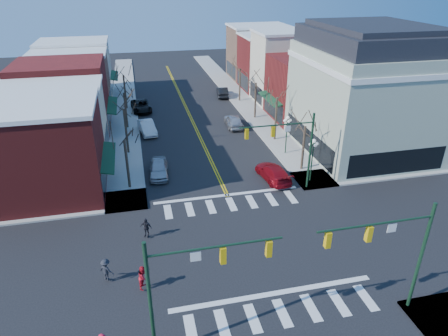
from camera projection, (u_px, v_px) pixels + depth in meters
ground at (252, 248)px, 28.67m from camera, size 160.00×160.00×0.00m
sidewalk_left at (125, 149)px, 44.34m from camera, size 3.50×70.00×0.15m
sidewalk_right at (275, 136)px, 47.85m from camera, size 3.50×70.00×0.15m
bldg_left_brick_a at (40, 152)px, 34.04m from camera, size 10.00×8.50×8.00m
bldg_left_stucco_a at (54, 124)px, 40.92m from camera, size 10.00×7.00×7.50m
bldg_left_brick_b at (63, 98)px, 47.68m from camera, size 10.00×9.00×8.50m
bldg_left_tan at (71, 84)px, 55.04m from camera, size 10.00×7.50×7.80m
bldg_left_stucco_b at (77, 70)px, 61.71m from camera, size 10.00×8.00×8.20m
bldg_right_brick_a at (310, 88)px, 52.48m from camera, size 10.00×8.50×8.00m
bldg_right_stucco at (289, 68)px, 58.80m from camera, size 10.00×7.00×10.00m
bldg_right_brick_b at (272, 63)px, 65.69m from camera, size 10.00×8.00×8.50m
bldg_right_tan at (258, 53)px, 72.56m from camera, size 10.00×8.00×9.00m
victorian_corner at (366, 91)px, 41.68m from camera, size 12.25×14.25×13.30m
traffic_mast_near_left at (188, 280)px, 19.00m from camera, size 6.60×0.28×7.20m
traffic_mast_near_right at (394, 247)px, 21.23m from camera, size 6.60×0.28×7.20m
traffic_mast_far_right at (291, 142)px, 34.15m from camera, size 6.60×0.28×7.20m
lamppost_corner at (313, 153)px, 36.42m from camera, size 0.36×0.36×4.33m
lamppost_midblock at (287, 128)px, 42.09m from camera, size 0.36×0.36×4.33m
tree_left_a at (127, 165)px, 35.53m from camera, size 0.24×0.24×4.76m
tree_left_b at (126, 132)px, 42.45m from camera, size 0.24×0.24×5.04m
tree_left_c at (126, 111)px, 49.54m from camera, size 0.24×0.24×4.55m
tree_left_d at (125, 92)px, 56.45m from camera, size 0.24×0.24×4.90m
tree_right_a at (303, 149)px, 38.93m from camera, size 0.24×0.24×4.62m
tree_right_b at (276, 119)px, 45.79m from camera, size 0.24×0.24×5.18m
tree_right_c at (255, 101)px, 52.85m from camera, size 0.24×0.24×4.83m
tree_right_d at (240, 85)px, 59.81m from camera, size 0.24×0.24×4.97m
car_left_near at (159, 168)px, 38.57m from camera, size 2.14×4.55×1.51m
car_left_mid at (147, 127)px, 48.57m from camera, size 2.26×4.86×1.54m
car_left_far at (141, 106)px, 56.37m from camera, size 2.96×5.58×1.50m
car_right_near at (273, 172)px, 37.84m from camera, size 2.59×5.19×1.45m
car_right_mid at (234, 121)px, 50.61m from camera, size 2.10×4.76×1.59m
car_right_far at (222, 92)px, 62.82m from camera, size 2.13×4.71×1.50m
pedestrian_red_b at (143, 277)px, 24.61m from camera, size 0.85×0.94×1.60m
pedestrian_dark_a at (146, 227)px, 29.42m from camera, size 0.96×0.72×1.52m
pedestrian_dark_b at (106, 270)px, 25.23m from camera, size 1.17×1.07×1.57m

